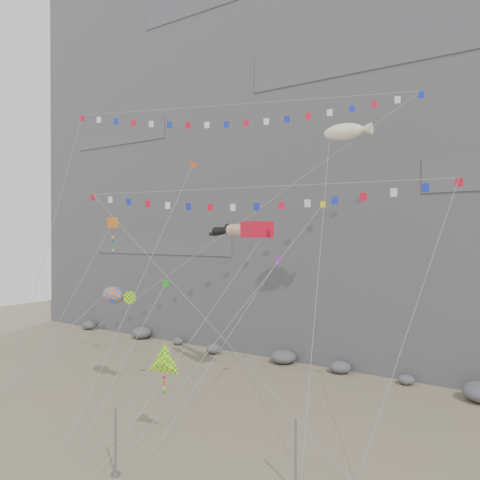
{
  "coord_description": "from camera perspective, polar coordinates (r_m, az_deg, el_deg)",
  "views": [
    {
      "loc": [
        22.41,
        -24.32,
        12.9
      ],
      "look_at": [
        0.09,
        9.0,
        12.46
      ],
      "focal_mm": 35.0,
      "sensor_mm": 36.0,
      "label": 1
    }
  ],
  "objects": [
    {
      "name": "small_kite_b",
      "position": [
        34.85,
        4.46,
        -2.87
      ],
      "size": [
        2.7,
        12.06,
        15.96
      ],
      "color": "purple",
      "rests_on": "ground"
    },
    {
      "name": "small_kite_a",
      "position": [
        40.62,
        -6.06,
        8.44
      ],
      "size": [
        2.23,
        14.61,
        23.6
      ],
      "color": "#EF4A14",
      "rests_on": "ground"
    },
    {
      "name": "anchor_pole_center",
      "position": [
        28.03,
        -14.94,
        -22.68
      ],
      "size": [
        0.12,
        0.12,
        3.64
      ],
      "primitive_type": "cylinder",
      "color": "gray",
      "rests_on": "ground"
    },
    {
      "name": "fish_windsock",
      "position": [
        38.94,
        -15.21,
        -6.53
      ],
      "size": [
        9.08,
        7.47,
        12.19
      ],
      "color": "#F9600C",
      "rests_on": "ground"
    },
    {
      "name": "ground",
      "position": [
        35.5,
        -8.81,
        -20.69
      ],
      "size": [
        120.0,
        120.0,
        0.0
      ],
      "primitive_type": "plane",
      "color": "gray",
      "rests_on": "ground"
    },
    {
      "name": "small_kite_d",
      "position": [
        35.89,
        9.55,
        3.63
      ],
      "size": [
        6.61,
        14.74,
        21.6
      ],
      "color": "#FFFC15",
      "rests_on": "ground"
    },
    {
      "name": "anchor_pole_right",
      "position": [
        25.98,
        6.79,
        -24.61
      ],
      "size": [
        0.12,
        0.12,
        3.65
      ],
      "primitive_type": "cylinder",
      "color": "gray",
      "rests_on": "ground"
    },
    {
      "name": "flag_banner_lower",
      "position": [
        35.42,
        0.57,
        6.38
      ],
      "size": [
        28.93,
        8.89,
        20.75
      ],
      "color": "red",
      "rests_on": "ground"
    },
    {
      "name": "talus_boulders",
      "position": [
        48.59,
        5.33,
        -14.04
      ],
      "size": [
        60.0,
        3.0,
        1.2
      ],
      "primitive_type": null,
      "color": "slate",
      "rests_on": "ground"
    },
    {
      "name": "delta_kite",
      "position": [
        28.86,
        -9.32,
        -14.58
      ],
      "size": [
        4.03,
        4.41,
        7.4
      ],
      "color": "#FFF00D",
      "rests_on": "ground"
    },
    {
      "name": "small_kite_c",
      "position": [
        36.7,
        -9.2,
        -5.51
      ],
      "size": [
        2.81,
        10.73,
        13.76
      ],
      "color": "#199F18",
      "rests_on": "ground"
    },
    {
      "name": "legs_kite",
      "position": [
        37.97,
        0.39,
        1.24
      ],
      "size": [
        7.16,
        17.75,
        19.67
      ],
      "rotation": [
        0.0,
        0.0,
        -0.41
      ],
      "color": "red",
      "rests_on": "ground"
    },
    {
      "name": "flag_banner_upper",
      "position": [
        41.65,
        -0.52,
        16.17
      ],
      "size": [
        28.69,
        17.07,
        30.54
      ],
      "color": "red",
      "rests_on": "ground"
    },
    {
      "name": "blimp_windsock",
      "position": [
        38.79,
        12.51,
        12.69
      ],
      "size": [
        5.09,
        14.03,
        25.04
      ],
      "color": "white",
      "rests_on": "ground"
    },
    {
      "name": "cliff",
      "position": [
        61.81,
        12.14,
        11.9
      ],
      "size": [
        80.0,
        28.0,
        50.0
      ],
      "primitive_type": "cube",
      "color": "slate",
      "rests_on": "ground"
    },
    {
      "name": "harlequin_kite",
      "position": [
        42.99,
        -15.3,
        2.0
      ],
      "size": [
        4.0,
        8.16,
        15.91
      ],
      "color": "red",
      "rests_on": "ground"
    }
  ]
}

